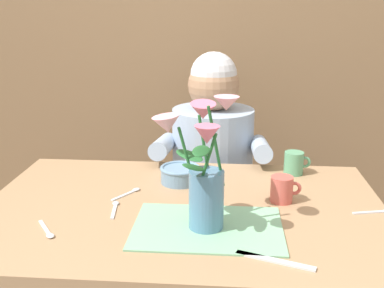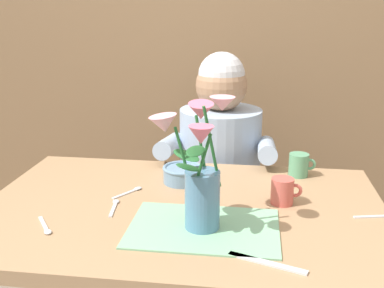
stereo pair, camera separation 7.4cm
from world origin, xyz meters
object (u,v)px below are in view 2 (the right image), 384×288
dinner_knife (267,263)px  tea_cup (283,191)px  flower_vase (199,170)px  ceramic_bowl (183,174)px  coffee_cup (299,165)px  seated_person (219,186)px

dinner_knife → tea_cup: size_ratio=2.04×
flower_vase → ceramic_bowl: flower_vase is taller
dinner_knife → coffee_cup: size_ratio=2.04×
dinner_knife → ceramic_bowl: bearing=139.0°
dinner_knife → tea_cup: 0.36m
tea_cup → seated_person: bearing=112.7°
flower_vase → seated_person: bearing=90.0°
tea_cup → coffee_cup: size_ratio=1.00×
flower_vase → coffee_cup: bearing=55.8°
flower_vase → coffee_cup: size_ratio=3.86×
ceramic_bowl → coffee_cup: coffee_cup is taller
seated_person → tea_cup: size_ratio=12.20×
flower_vase → dinner_knife: flower_vase is taller
seated_person → coffee_cup: seated_person is taller
seated_person → coffee_cup: bearing=-44.0°
flower_vase → tea_cup: (0.23, 0.19, -0.12)m
tea_cup → ceramic_bowl: bearing=157.5°
seated_person → flower_vase: size_ratio=3.17×
flower_vase → dinner_knife: (0.18, -0.16, -0.16)m
tea_cup → coffee_cup: same height
seated_person → dinner_knife: size_ratio=5.97×
ceramic_bowl → dinner_knife: bearing=-60.6°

